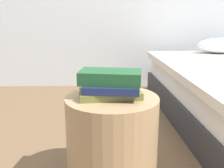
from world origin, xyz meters
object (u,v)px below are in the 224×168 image
(side_table, at_px, (112,142))
(book_forest, at_px, (110,77))
(book_olive, at_px, (110,94))
(book_navy, at_px, (113,87))

(side_table, distance_m, book_forest, 0.34)
(book_olive, bearing_deg, book_forest, 61.61)
(side_table, bearing_deg, book_navy, 7.45)
(book_navy, relative_size, book_forest, 0.90)
(book_olive, bearing_deg, book_navy, 9.03)
(side_table, distance_m, book_olive, 0.26)
(side_table, xyz_separation_m, book_olive, (-0.01, -0.00, 0.26))
(book_forest, bearing_deg, side_table, -9.24)
(book_forest, bearing_deg, book_navy, -1.09)
(book_navy, bearing_deg, book_olive, -158.30)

